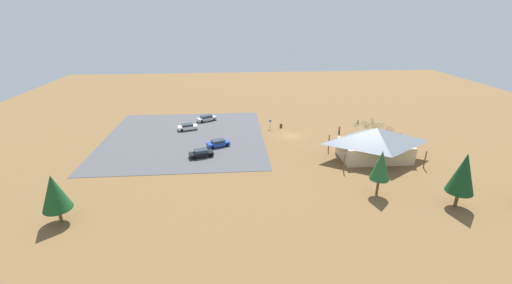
% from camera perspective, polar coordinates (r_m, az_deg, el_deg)
% --- Properties ---
extents(ground, '(160.00, 160.00, 0.00)m').
position_cam_1_polar(ground, '(70.65, 6.06, 1.04)').
color(ground, brown).
rests_on(ground, ground).
extents(parking_lot_asphalt, '(33.01, 34.14, 0.05)m').
position_cam_1_polar(parking_lot_asphalt, '(71.04, -12.25, 0.79)').
color(parking_lot_asphalt, '#4C4C51').
rests_on(parking_lot_asphalt, ground).
extents(bike_pavilion, '(14.30, 9.31, 5.83)m').
position_cam_1_polar(bike_pavilion, '(62.09, 19.99, 0.06)').
color(bike_pavilion, '#C6B28E').
rests_on(bike_pavilion, ground).
extents(trash_bin, '(0.60, 0.60, 0.90)m').
position_cam_1_polar(trash_bin, '(75.60, 4.36, 2.86)').
color(trash_bin, brown).
rests_on(trash_bin, ground).
extents(lot_sign, '(0.56, 0.08, 2.20)m').
position_cam_1_polar(lot_sign, '(74.11, 2.47, 3.30)').
color(lot_sign, '#99999E').
rests_on(lot_sign, ground).
extents(pine_east, '(3.47, 3.47, 6.65)m').
position_cam_1_polar(pine_east, '(47.26, -31.60, -7.46)').
color(pine_east, brown).
rests_on(pine_east, ground).
extents(pine_midwest, '(2.76, 2.76, 6.94)m').
position_cam_1_polar(pine_midwest, '(49.27, 20.85, -3.82)').
color(pine_midwest, brown).
rests_on(pine_midwest, ground).
extents(pine_west, '(3.48, 3.48, 7.88)m').
position_cam_1_polar(pine_west, '(51.07, 32.30, -4.60)').
color(pine_west, brown).
rests_on(pine_west, ground).
extents(bicycle_green_lone_east, '(1.66, 0.76, 0.83)m').
position_cam_1_polar(bicycle_green_lone_east, '(81.29, 20.75, 2.80)').
color(bicycle_green_lone_east, black).
rests_on(bicycle_green_lone_east, ground).
extents(bicycle_yellow_back_row, '(0.98, 1.45, 0.83)m').
position_cam_1_polar(bicycle_yellow_back_row, '(79.50, 22.19, 2.16)').
color(bicycle_yellow_back_row, black).
rests_on(bicycle_yellow_back_row, ground).
extents(bicycle_teal_yard_left, '(0.53, 1.65, 0.81)m').
position_cam_1_polar(bicycle_teal_yard_left, '(78.96, 18.62, 2.51)').
color(bicycle_teal_yard_left, black).
rests_on(bicycle_teal_yard_left, ground).
extents(bicycle_blue_yard_front, '(1.41, 1.07, 0.86)m').
position_cam_1_polar(bicycle_blue_yard_front, '(80.19, 17.09, 2.99)').
color(bicycle_blue_yard_front, black).
rests_on(bicycle_blue_yard_front, ground).
extents(bicycle_red_yard_center, '(1.52, 0.93, 0.81)m').
position_cam_1_polar(bicycle_red_yard_center, '(78.36, 20.12, 2.19)').
color(bicycle_red_yard_center, black).
rests_on(bicycle_red_yard_center, ground).
extents(bicycle_white_mid_cluster, '(0.48, 1.80, 0.87)m').
position_cam_1_polar(bicycle_white_mid_cluster, '(83.66, 19.53, 3.47)').
color(bicycle_white_mid_cluster, black).
rests_on(bicycle_white_mid_cluster, ground).
extents(bicycle_orange_near_porch, '(1.62, 0.64, 0.87)m').
position_cam_1_polar(bicycle_orange_near_porch, '(71.14, 20.34, 0.23)').
color(bicycle_orange_near_porch, black).
rests_on(bicycle_orange_near_porch, ground).
extents(bicycle_silver_edge_south, '(1.26, 1.31, 0.81)m').
position_cam_1_polar(bicycle_silver_edge_south, '(81.24, 18.39, 3.09)').
color(bicycle_silver_edge_south, black).
rests_on(bicycle_silver_edge_south, ground).
extents(bicycle_purple_front_row, '(0.52, 1.72, 0.85)m').
position_cam_1_polar(bicycle_purple_front_row, '(81.85, 17.29, 3.36)').
color(bicycle_purple_front_row, black).
rests_on(bicycle_purple_front_row, ground).
extents(bicycle_black_near_sign, '(1.19, 1.32, 0.85)m').
position_cam_1_polar(bicycle_black_near_sign, '(80.63, 19.60, 2.79)').
color(bicycle_black_near_sign, black).
rests_on(bicycle_black_near_sign, ground).
extents(car_silver_far_end, '(4.96, 3.74, 1.40)m').
position_cam_1_polar(car_silver_far_end, '(80.67, -8.57, 4.12)').
color(car_silver_far_end, '#BCBCC1').
rests_on(car_silver_far_end, parking_lot_asphalt).
extents(car_blue_back_corner, '(4.72, 3.31, 1.38)m').
position_cam_1_polar(car_blue_back_corner, '(64.91, -6.58, -0.18)').
color(car_blue_back_corner, '#1E42B2').
rests_on(car_blue_back_corner, parking_lot_asphalt).
extents(car_white_near_entry, '(4.57, 2.94, 1.39)m').
position_cam_1_polar(car_white_near_entry, '(75.23, -11.78, 2.60)').
color(car_white_near_entry, white).
rests_on(car_white_near_entry, parking_lot_asphalt).
extents(car_black_aisle_side, '(4.59, 2.92, 1.45)m').
position_cam_1_polar(car_black_aisle_side, '(60.69, -9.49, -1.92)').
color(car_black_aisle_side, black).
rests_on(car_black_aisle_side, parking_lot_asphalt).
extents(visitor_near_lot, '(0.36, 0.36, 1.81)m').
position_cam_1_polar(visitor_near_lot, '(73.61, 14.26, 2.12)').
color(visitor_near_lot, '#2D3347').
rests_on(visitor_near_lot, ground).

